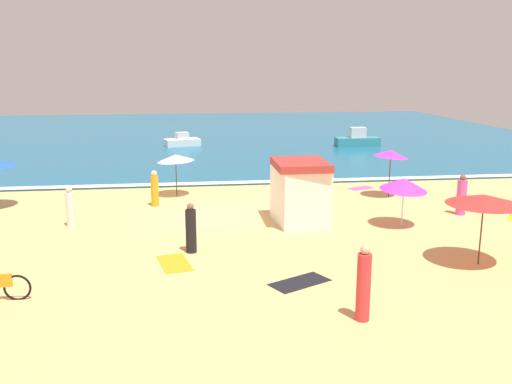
# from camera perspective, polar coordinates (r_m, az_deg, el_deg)

# --- Properties ---
(ground_plane) EXTENTS (60.00, 60.00, 0.00)m
(ground_plane) POSITION_cam_1_polar(r_m,az_deg,el_deg) (22.75, -4.61, -2.59)
(ground_plane) COLOR #E5B26B
(ocean_water) EXTENTS (60.00, 44.00, 0.10)m
(ocean_water) POSITION_cam_1_polar(r_m,az_deg,el_deg) (50.29, -6.21, 5.90)
(ocean_water) COLOR #196084
(ocean_water) RESTS_ON ground_plane
(wave_breaker_foam) EXTENTS (57.00, 0.70, 0.01)m
(wave_breaker_foam) POSITION_cam_1_polar(r_m,az_deg,el_deg) (28.85, -5.24, 0.91)
(wave_breaker_foam) COLOR white
(wave_breaker_foam) RESTS_ON ocean_water
(lifeguard_cabana) EXTENTS (2.03, 2.53, 2.46)m
(lifeguard_cabana) POSITION_cam_1_polar(r_m,az_deg,el_deg) (21.68, 4.55, 0.05)
(lifeguard_cabana) COLOR white
(lifeguard_cabana) RESTS_ON ground_plane
(beach_umbrella_0) EXTENTS (1.73, 1.71, 2.31)m
(beach_umbrella_0) POSITION_cam_1_polar(r_m,az_deg,el_deg) (26.53, 13.67, 3.86)
(beach_umbrella_0) COLOR #4C3823
(beach_umbrella_0) RESTS_ON ground_plane
(beach_umbrella_1) EXTENTS (3.12, 3.12, 2.23)m
(beach_umbrella_1) POSITION_cam_1_polar(r_m,az_deg,el_deg) (18.19, 22.38, -0.72)
(beach_umbrella_1) COLOR #4C3823
(beach_umbrella_1) RESTS_ON ground_plane
(beach_umbrella_3) EXTENTS (2.36, 2.38, 1.96)m
(beach_umbrella_3) POSITION_cam_1_polar(r_m,az_deg,el_deg) (21.76, 14.95, 0.79)
(beach_umbrella_3) COLOR silver
(beach_umbrella_3) RESTS_ON ground_plane
(beach_umbrella_4) EXTENTS (1.99, 1.97, 2.04)m
(beach_umbrella_4) POSITION_cam_1_polar(r_m,az_deg,el_deg) (26.29, -8.25, 3.48)
(beach_umbrella_4) COLOR #4C3823
(beach_umbrella_4) RESTS_ON ground_plane
(beachgoer_0) EXTENTS (0.40, 0.40, 1.91)m
(beachgoer_0) POSITION_cam_1_polar(r_m,az_deg,el_deg) (13.71, 10.99, -9.37)
(beachgoer_0) COLOR red
(beachgoer_0) RESTS_ON ground_plane
(beachgoer_2) EXTENTS (0.43, 0.43, 1.57)m
(beachgoer_2) POSITION_cam_1_polar(r_m,az_deg,el_deg) (22.36, -18.55, -1.54)
(beachgoer_2) COLOR white
(beachgoer_2) RESTS_ON ground_plane
(beachgoer_3) EXTENTS (0.43, 0.43, 1.67)m
(beachgoer_3) POSITION_cam_1_polar(r_m,az_deg,el_deg) (18.38, -6.70, -3.86)
(beachgoer_3) COLOR black
(beachgoer_3) RESTS_ON ground_plane
(beachgoer_4) EXTENTS (0.35, 0.35, 1.59)m
(beachgoer_4) POSITION_cam_1_polar(r_m,az_deg,el_deg) (24.73, -10.36, 0.29)
(beachgoer_4) COLOR orange
(beachgoer_4) RESTS_ON ground_plane
(beachgoer_5) EXTENTS (0.51, 0.51, 1.69)m
(beachgoer_5) POSITION_cam_1_polar(r_m,az_deg,el_deg) (24.42, 20.36, -0.41)
(beachgoer_5) COLOR #D84CA5
(beachgoer_5) RESTS_ON ground_plane
(beach_towel_0) EXTENTS (1.45, 1.11, 0.01)m
(beach_towel_0) POSITION_cam_1_polar(r_m,az_deg,el_deg) (28.53, 10.71, 0.40)
(beach_towel_0) COLOR #D84CA5
(beach_towel_0) RESTS_ON ground_plane
(beach_towel_1) EXTENTS (1.93, 1.56, 0.01)m
(beach_towel_1) POSITION_cam_1_polar(r_m,az_deg,el_deg) (16.05, 4.51, -9.24)
(beach_towel_1) COLOR black
(beach_towel_1) RESTS_ON ground_plane
(beach_towel_2) EXTENTS (1.43, 1.42, 0.01)m
(beach_towel_2) POSITION_cam_1_polar(r_m,az_deg,el_deg) (26.27, 23.97, -1.56)
(beach_towel_2) COLOR white
(beach_towel_2) RESTS_ON ground_plane
(beach_towel_3) EXTENTS (1.21, 1.85, 0.01)m
(beach_towel_3) POSITION_cam_1_polar(r_m,az_deg,el_deg) (17.67, -8.39, -7.24)
(beach_towel_3) COLOR orange
(beach_towel_3) RESTS_ON ground_plane
(small_boat_0) EXTENTS (2.88, 2.04, 1.02)m
(small_boat_0) POSITION_cam_1_polar(r_m,az_deg,el_deg) (42.83, -7.61, 5.20)
(small_boat_0) COLOR white
(small_boat_0) RESTS_ON ocean_water
(small_boat_1) EXTENTS (3.32, 1.14, 1.42)m
(small_boat_1) POSITION_cam_1_polar(r_m,az_deg,el_deg) (42.89, 10.38, 5.28)
(small_boat_1) COLOR teal
(small_boat_1) RESTS_ON ocean_water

